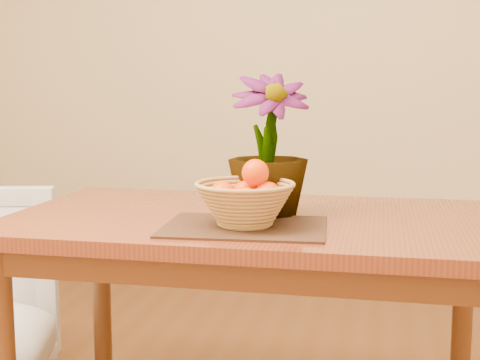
# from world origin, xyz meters

# --- Properties ---
(wall_back) EXTENTS (4.00, 0.02, 2.70)m
(wall_back) POSITION_xyz_m (0.00, 2.25, 1.35)
(wall_back) COLOR #F7E6BB
(wall_back) RESTS_ON floor
(table) EXTENTS (1.40, 0.80, 0.75)m
(table) POSITION_xyz_m (0.00, 0.30, 0.66)
(table) COLOR maroon
(table) RESTS_ON floor
(placemat) EXTENTS (0.44, 0.34, 0.01)m
(placemat) POSITION_xyz_m (0.01, 0.13, 0.75)
(placemat) COLOR #3D2616
(placemat) RESTS_ON table
(wicker_basket) EXTENTS (0.26, 0.26, 0.11)m
(wicker_basket) POSITION_xyz_m (0.01, 0.13, 0.81)
(wicker_basket) COLOR tan
(wicker_basket) RESTS_ON placemat
(orange_pile) EXTENTS (0.19, 0.18, 0.13)m
(orange_pile) POSITION_xyz_m (0.01, 0.13, 0.85)
(orange_pile) COLOR #EC3A03
(orange_pile) RESTS_ON wicker_basket
(potted_plant) EXTENTS (0.29, 0.29, 0.40)m
(potted_plant) POSITION_xyz_m (0.04, 0.31, 0.95)
(potted_plant) COLOR #1F4B15
(potted_plant) RESTS_ON table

